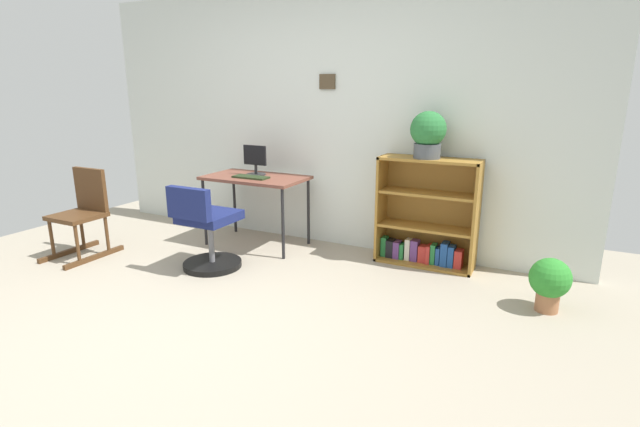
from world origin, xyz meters
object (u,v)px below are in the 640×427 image
(monitor, at_px, (255,161))
(bookshelf_low, at_px, (427,219))
(potted_plant_floor, at_px, (550,281))
(keyboard, at_px, (251,177))
(desk, at_px, (256,182))
(potted_plant_on_shelf, at_px, (428,133))
(office_chair, at_px, (207,232))
(rocking_chair, at_px, (83,212))

(monitor, height_order, bookshelf_low, monitor)
(monitor, relative_size, potted_plant_floor, 0.75)
(keyboard, bearing_deg, desk, 97.08)
(potted_plant_on_shelf, relative_size, potted_plant_floor, 1.01)
(keyboard, xyz_separation_m, office_chair, (-0.01, -0.68, -0.38))
(monitor, bearing_deg, rocking_chair, -139.71)
(desk, bearing_deg, office_chair, -89.99)
(rocking_chair, bearing_deg, office_chair, 9.97)
(office_chair, distance_m, potted_plant_floor, 2.77)
(desk, distance_m, bookshelf_low, 1.72)
(office_chair, xyz_separation_m, bookshelf_low, (1.68, 1.02, 0.08))
(office_chair, bearing_deg, desk, 90.01)
(office_chair, relative_size, rocking_chair, 0.94)
(keyboard, xyz_separation_m, rocking_chair, (-1.31, -0.91, -0.29))
(keyboard, relative_size, bookshelf_low, 0.37)
(office_chair, xyz_separation_m, potted_plant_on_shelf, (1.66, 0.97, 0.85))
(desk, bearing_deg, bookshelf_low, 8.47)
(rocking_chair, height_order, potted_plant_floor, rocking_chair)
(office_chair, height_order, potted_plant_floor, office_chair)
(rocking_chair, bearing_deg, bookshelf_low, 22.81)
(office_chair, bearing_deg, potted_plant_floor, 9.53)
(keyboard, relative_size, potted_plant_floor, 0.90)
(office_chair, height_order, bookshelf_low, bookshelf_low)
(rocking_chair, bearing_deg, desk, 37.73)
(monitor, bearing_deg, bookshelf_low, 6.21)
(office_chair, height_order, rocking_chair, rocking_chair)
(desk, bearing_deg, keyboard, -82.92)
(desk, height_order, potted_plant_on_shelf, potted_plant_on_shelf)
(monitor, height_order, potted_plant_floor, monitor)
(desk, height_order, rocking_chair, rocking_chair)
(office_chair, distance_m, bookshelf_low, 1.97)
(potted_plant_on_shelf, bearing_deg, bookshelf_low, 68.91)
(office_chair, relative_size, bookshelf_low, 0.80)
(desk, height_order, bookshelf_low, bookshelf_low)
(monitor, distance_m, bookshelf_low, 1.79)
(bookshelf_low, bearing_deg, potted_plant_floor, -28.49)
(potted_plant_on_shelf, bearing_deg, desk, -173.38)
(potted_plant_floor, bearing_deg, rocking_chair, -170.33)
(keyboard, relative_size, potted_plant_on_shelf, 0.90)
(bookshelf_low, xyz_separation_m, potted_plant_floor, (1.04, -0.57, -0.19))
(rocking_chair, height_order, potted_plant_on_shelf, potted_plant_on_shelf)
(potted_plant_floor, bearing_deg, bookshelf_low, 151.51)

